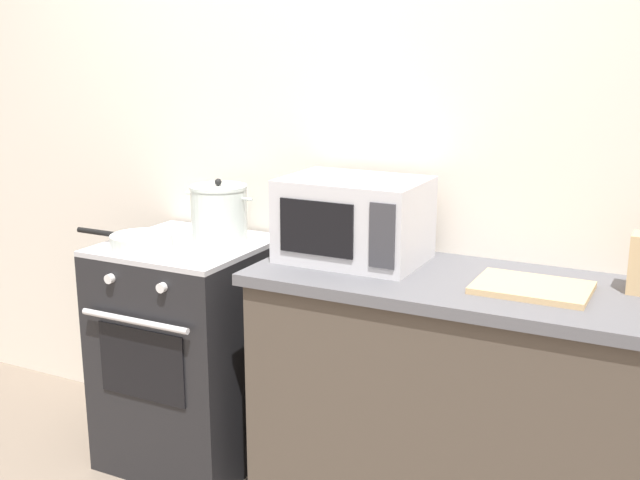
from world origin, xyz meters
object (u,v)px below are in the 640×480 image
at_px(stock_pot, 219,212).
at_px(cutting_board, 532,288).
at_px(stove, 190,351).
at_px(frying_pan, 140,241).
at_px(microwave, 354,219).

height_order(stock_pot, cutting_board, stock_pot).
height_order(stove, frying_pan, frying_pan).
relative_size(stock_pot, cutting_board, 0.87).
distance_m(stove, stock_pot, 0.59).
relative_size(frying_pan, cutting_board, 1.22).
bearing_deg(cutting_board, frying_pan, -174.91).
relative_size(stock_pot, microwave, 0.63).
bearing_deg(cutting_board, stove, -179.95).
xyz_separation_m(microwave, cutting_board, (0.66, -0.08, -0.14)).
distance_m(microwave, cutting_board, 0.68).
bearing_deg(stove, frying_pan, -132.16).
distance_m(frying_pan, microwave, 0.85).
relative_size(stove, stock_pot, 2.94).
distance_m(stove, microwave, 0.93).
height_order(frying_pan, cutting_board, frying_pan).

